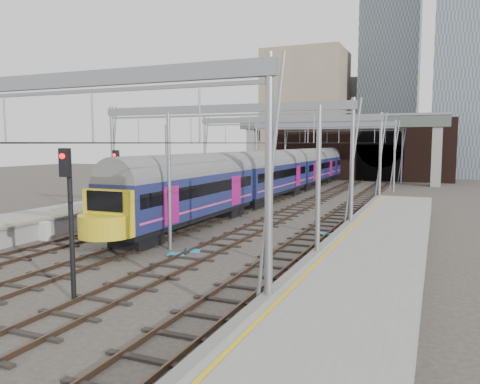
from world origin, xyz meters
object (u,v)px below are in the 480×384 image
at_px(train_second, 228,176).
at_px(train_main, 295,170).
at_px(relay_cabinet, 45,231).
at_px(signal_near_centre, 69,207).
at_px(signal_near_left, 118,187).

bearing_deg(train_second, train_main, 66.64).
height_order(train_main, relay_cabinet, train_main).
bearing_deg(train_second, signal_near_centre, -76.23).
xyz_separation_m(signal_near_left, signal_near_centre, (3.79, -7.61, 0.11)).
distance_m(train_main, signal_near_centre, 38.14).
xyz_separation_m(train_second, relay_cabinet, (-1.80, -21.30, -1.81)).
bearing_deg(signal_near_left, train_main, 106.98).
xyz_separation_m(signal_near_centre, relay_cabinet, (-8.84, 7.45, -2.79)).
bearing_deg(signal_near_centre, relay_cabinet, 130.72).
bearing_deg(train_second, signal_near_left, -81.24).
height_order(train_second, relay_cabinet, train_second).
height_order(signal_near_left, signal_near_centre, signal_near_centre).
bearing_deg(train_main, signal_near_centre, -85.42).
relative_size(train_second, signal_near_centre, 5.57).
height_order(signal_near_left, relay_cabinet, signal_near_left).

